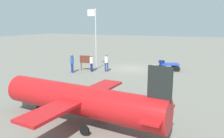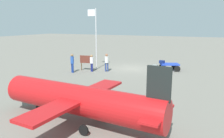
{
  "view_description": "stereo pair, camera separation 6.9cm",
  "coord_description": "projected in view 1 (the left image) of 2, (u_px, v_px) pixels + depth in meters",
  "views": [
    {
      "loc": [
        -7.19,
        21.02,
        4.46
      ],
      "look_at": [
        -0.48,
        6.0,
        1.1
      ],
      "focal_mm": 35.8,
      "sensor_mm": 36.0,
      "label": 1
    },
    {
      "loc": [
        -7.26,
        20.99,
        4.46
      ],
      "look_at": [
        -0.48,
        6.0,
        1.1
      ],
      "focal_mm": 35.8,
      "sensor_mm": 36.0,
      "label": 2
    }
  ],
  "objects": [
    {
      "name": "worker_lead",
      "position": [
        106.0,
        61.0,
        20.95
      ],
      "size": [
        0.48,
        0.48,
        1.69
      ],
      "color": "navy",
      "rests_on": "ground"
    },
    {
      "name": "luggage_cart",
      "position": [
        169.0,
        66.0,
        21.54
      ],
      "size": [
        2.15,
        1.87,
        0.66
      ],
      "color": "#1F3DBE",
      "rests_on": "ground"
    },
    {
      "name": "signboard",
      "position": [
        86.0,
        60.0,
        21.3
      ],
      "size": [
        1.23,
        0.22,
        1.46
      ],
      "color": "#4C3319",
      "rests_on": "ground"
    },
    {
      "name": "airplane_near",
      "position": [
        75.0,
        99.0,
        10.06
      ],
      "size": [
        8.78,
        6.32,
        2.98
      ],
      "color": "red",
      "rests_on": "ground"
    },
    {
      "name": "suitcase_grey",
      "position": [
        155.0,
        66.0,
        22.78
      ],
      "size": [
        0.52,
        0.42,
        0.32
      ],
      "color": "gray",
      "rests_on": "ground"
    },
    {
      "name": "suitcase_tan",
      "position": [
        162.0,
        62.0,
        21.76
      ],
      "size": [
        0.54,
        0.47,
        0.26
      ],
      "color": "navy",
      "rests_on": "luggage_cart"
    },
    {
      "name": "worker_trailing",
      "position": [
        91.0,
        62.0,
        20.93
      ],
      "size": [
        0.48,
        0.48,
        1.6
      ],
      "color": "navy",
      "rests_on": "ground"
    },
    {
      "name": "ground_plane",
      "position": [
        132.0,
        68.0,
        22.57
      ],
      "size": [
        120.0,
        120.0,
        0.0
      ],
      "primitive_type": "plane",
      "color": "slate"
    },
    {
      "name": "worker_supervisor",
      "position": [
        72.0,
        62.0,
        20.45
      ],
      "size": [
        0.42,
        0.42,
        1.75
      ],
      "color": "navy",
      "rests_on": "ground"
    },
    {
      "name": "flagpole",
      "position": [
        95.0,
        34.0,
        21.57
      ],
      "size": [
        0.97,
        0.18,
        5.88
      ],
      "color": "silver",
      "rests_on": "ground"
    }
  ]
}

